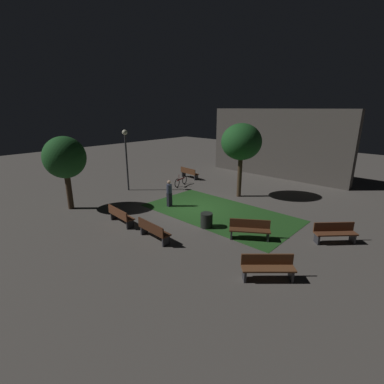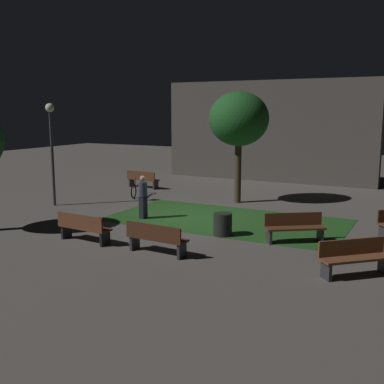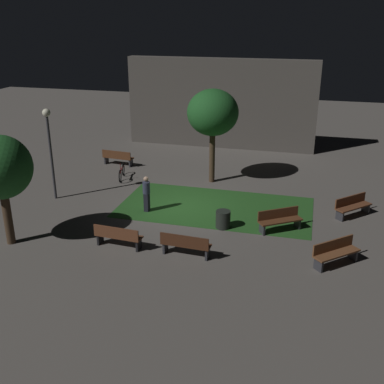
{
  "view_description": "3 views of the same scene",
  "coord_description": "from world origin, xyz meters",
  "px_view_note": "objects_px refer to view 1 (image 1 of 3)",
  "views": [
    {
      "loc": [
        10.2,
        -11.33,
        5.67
      ],
      "look_at": [
        -0.45,
        0.11,
        0.9
      ],
      "focal_mm": 25.9,
      "sensor_mm": 36.0,
      "label": 1
    },
    {
      "loc": [
        8.01,
        -14.94,
        3.96
      ],
      "look_at": [
        0.3,
        -0.22,
        1.05
      ],
      "focal_mm": 43.77,
      "sensor_mm": 36.0,
      "label": 2
    },
    {
      "loc": [
        5.28,
        -18.42,
        8.16
      ],
      "look_at": [
        0.61,
        -0.8,
        1.11
      ],
      "focal_mm": 43.26,
      "sensor_mm": 36.0,
      "label": 3
    }
  ],
  "objects_px": {
    "tree_right_canopy": "(241,142)",
    "tree_back_right": "(65,158)",
    "pedestrian": "(169,193)",
    "bench_by_lamp": "(189,173)",
    "bicycle": "(181,181)",
    "bench_lawn_edge": "(250,229)",
    "trash_bin": "(207,220)",
    "bench_front_right": "(268,266)",
    "bench_path_side": "(335,232)",
    "lamp_post_plaza_west": "(126,149)",
    "bench_near_trees": "(120,215)",
    "bench_corner": "(153,230)"
  },
  "relations": [
    {
      "from": "bench_lawn_edge",
      "to": "bench_path_side",
      "type": "relative_size",
      "value": 1.08
    },
    {
      "from": "bench_near_trees",
      "to": "trash_bin",
      "type": "height_order",
      "value": "bench_near_trees"
    },
    {
      "from": "bicycle",
      "to": "bench_near_trees",
      "type": "bearing_deg",
      "value": -68.01
    },
    {
      "from": "tree_right_canopy",
      "to": "tree_back_right",
      "type": "bearing_deg",
      "value": -124.14
    },
    {
      "from": "bench_near_trees",
      "to": "pedestrian",
      "type": "height_order",
      "value": "pedestrian"
    },
    {
      "from": "bench_near_trees",
      "to": "lamp_post_plaza_west",
      "type": "relative_size",
      "value": 0.43
    },
    {
      "from": "trash_bin",
      "to": "bicycle",
      "type": "bearing_deg",
      "value": 144.5
    },
    {
      "from": "bench_lawn_edge",
      "to": "bench_path_side",
      "type": "distance_m",
      "value": 3.66
    },
    {
      "from": "bench_by_lamp",
      "to": "bicycle",
      "type": "relative_size",
      "value": 1.07
    },
    {
      "from": "bench_front_right",
      "to": "tree_back_right",
      "type": "distance_m",
      "value": 12.2
    },
    {
      "from": "bench_front_right",
      "to": "bench_near_trees",
      "type": "bearing_deg",
      "value": -174.15
    },
    {
      "from": "bench_lawn_edge",
      "to": "tree_right_canopy",
      "type": "relative_size",
      "value": 0.37
    },
    {
      "from": "bench_front_right",
      "to": "pedestrian",
      "type": "height_order",
      "value": "pedestrian"
    },
    {
      "from": "bench_corner",
      "to": "bench_path_side",
      "type": "relative_size",
      "value": 1.12
    },
    {
      "from": "bench_front_right",
      "to": "bicycle",
      "type": "relative_size",
      "value": 0.96
    },
    {
      "from": "tree_right_canopy",
      "to": "trash_bin",
      "type": "bearing_deg",
      "value": -72.72
    },
    {
      "from": "bicycle",
      "to": "pedestrian",
      "type": "xyz_separation_m",
      "value": [
        2.77,
        -3.71,
        0.51
      ]
    },
    {
      "from": "tree_back_right",
      "to": "pedestrian",
      "type": "xyz_separation_m",
      "value": [
        3.96,
        4.19,
        -2.14
      ]
    },
    {
      "from": "bench_front_right",
      "to": "tree_back_right",
      "type": "relative_size",
      "value": 0.39
    },
    {
      "from": "bench_lawn_edge",
      "to": "bicycle",
      "type": "bearing_deg",
      "value": 154.03
    },
    {
      "from": "tree_back_right",
      "to": "pedestrian",
      "type": "distance_m",
      "value": 6.14
    },
    {
      "from": "bench_path_side",
      "to": "lamp_post_plaza_west",
      "type": "xyz_separation_m",
      "value": [
        -13.39,
        -1.46,
        2.43
      ]
    },
    {
      "from": "bench_path_side",
      "to": "tree_back_right",
      "type": "relative_size",
      "value": 0.39
    },
    {
      "from": "trash_bin",
      "to": "bicycle",
      "type": "relative_size",
      "value": 0.43
    },
    {
      "from": "bench_corner",
      "to": "tree_back_right",
      "type": "height_order",
      "value": "tree_back_right"
    },
    {
      "from": "tree_back_right",
      "to": "bench_lawn_edge",
      "type": "bearing_deg",
      "value": 20.89
    },
    {
      "from": "bench_front_right",
      "to": "tree_back_right",
      "type": "xyz_separation_m",
      "value": [
        -11.85,
        -1.49,
        2.51
      ]
    },
    {
      "from": "bench_path_side",
      "to": "bench_front_right",
      "type": "relative_size",
      "value": 0.99
    },
    {
      "from": "bench_lawn_edge",
      "to": "bicycle",
      "type": "xyz_separation_m",
      "value": [
        -8.57,
        4.17,
        -0.14
      ]
    },
    {
      "from": "bench_near_trees",
      "to": "bench_path_side",
      "type": "distance_m",
      "value": 10.05
    },
    {
      "from": "bench_near_trees",
      "to": "bicycle",
      "type": "height_order",
      "value": "bicycle"
    },
    {
      "from": "pedestrian",
      "to": "bench_front_right",
      "type": "bearing_deg",
      "value": -18.89
    },
    {
      "from": "bench_near_trees",
      "to": "bicycle",
      "type": "relative_size",
      "value": 1.07
    },
    {
      "from": "lamp_post_plaza_west",
      "to": "bicycle",
      "type": "bearing_deg",
      "value": 60.42
    },
    {
      "from": "bench_corner",
      "to": "tree_back_right",
      "type": "xyz_separation_m",
      "value": [
        -6.69,
        -0.69,
        2.51
      ]
    },
    {
      "from": "trash_bin",
      "to": "pedestrian",
      "type": "xyz_separation_m",
      "value": [
        -3.57,
        0.81,
        0.48
      ]
    },
    {
      "from": "lamp_post_plaza_west",
      "to": "bench_lawn_edge",
      "type": "bearing_deg",
      "value": -4.28
    },
    {
      "from": "bench_by_lamp",
      "to": "trash_bin",
      "type": "relative_size",
      "value": 2.52
    },
    {
      "from": "tree_right_canopy",
      "to": "bicycle",
      "type": "bearing_deg",
      "value": -170.61
    },
    {
      "from": "lamp_post_plaza_west",
      "to": "bicycle",
      "type": "distance_m",
      "value": 4.67
    },
    {
      "from": "bench_path_side",
      "to": "tree_back_right",
      "type": "bearing_deg",
      "value": -154.76
    },
    {
      "from": "tree_back_right",
      "to": "bench_path_side",
      "type": "bearing_deg",
      "value": 25.24
    },
    {
      "from": "bench_near_trees",
      "to": "tree_right_canopy",
      "type": "relative_size",
      "value": 0.38
    },
    {
      "from": "bench_corner",
      "to": "bench_by_lamp",
      "type": "relative_size",
      "value": 0.99
    },
    {
      "from": "bench_lawn_edge",
      "to": "bench_by_lamp",
      "type": "bearing_deg",
      "value": 147.15
    },
    {
      "from": "bench_near_trees",
      "to": "bench_by_lamp",
      "type": "bearing_deg",
      "value": 113.45
    },
    {
      "from": "bench_front_right",
      "to": "lamp_post_plaza_west",
      "type": "xyz_separation_m",
      "value": [
        -12.58,
        3.02,
        2.43
      ]
    },
    {
      "from": "bench_path_side",
      "to": "bicycle",
      "type": "bearing_deg",
      "value": 170.43
    },
    {
      "from": "bench_path_side",
      "to": "bench_corner",
      "type": "bearing_deg",
      "value": -138.49
    },
    {
      "from": "bench_front_right",
      "to": "bench_by_lamp",
      "type": "bearing_deg",
      "value": 144.21
    }
  ]
}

